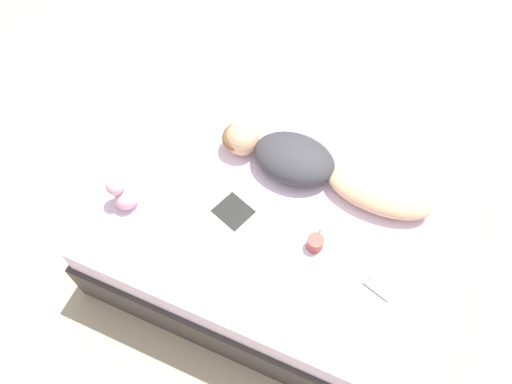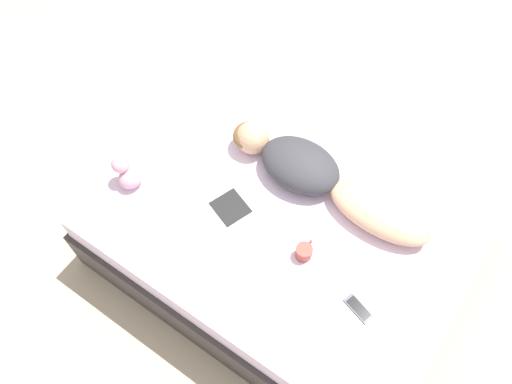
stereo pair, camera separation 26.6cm
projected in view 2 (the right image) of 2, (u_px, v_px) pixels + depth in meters
The scene contains 7 objects.
ground_plane at pixel (287, 247), 3.29m from camera, with size 12.00×12.00×0.00m, color #B7A88E.
bed at pixel (289, 228), 3.05m from camera, with size 1.69×2.08×0.56m.
person at pixel (320, 176), 2.80m from camera, with size 0.35×1.26×0.20m.
open_magazine at pixel (211, 220), 2.76m from camera, with size 0.59×0.44×0.01m.
coffee_mug at pixel (304, 252), 2.62m from camera, with size 0.13×0.09×0.08m.
cell_phone at pixel (358, 308), 2.50m from camera, with size 0.11×0.17×0.01m.
plush_toy at pixel (127, 174), 2.81m from camera, with size 0.14×0.16×0.20m.
Camera 2 is at (-1.25, -0.60, 3.01)m, focal length 35.00 mm.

